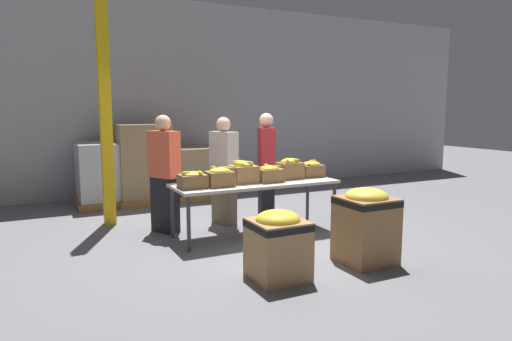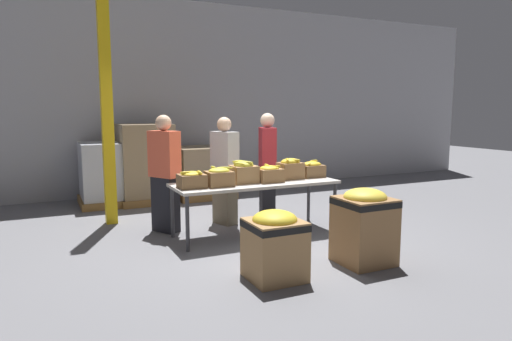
% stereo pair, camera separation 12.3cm
% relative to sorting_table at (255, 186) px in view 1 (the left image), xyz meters
% --- Properties ---
extents(ground_plane, '(30.00, 30.00, 0.00)m').
position_rel_sorting_table_xyz_m(ground_plane, '(0.00, 0.00, -0.70)').
color(ground_plane, slate).
extents(wall_back, '(16.00, 0.08, 4.00)m').
position_rel_sorting_table_xyz_m(wall_back, '(0.00, 3.79, 1.30)').
color(wall_back, '#A8A8AD').
rests_on(wall_back, ground_plane).
extents(sorting_table, '(2.33, 0.83, 0.75)m').
position_rel_sorting_table_xyz_m(sorting_table, '(0.00, 0.00, 0.00)').
color(sorting_table, beige).
rests_on(sorting_table, ground_plane).
extents(banana_box_0, '(0.34, 0.32, 0.24)m').
position_rel_sorting_table_xyz_m(banana_box_0, '(-0.95, -0.07, 0.17)').
color(banana_box_0, olive).
rests_on(banana_box_0, sorting_table).
extents(banana_box_1, '(0.36, 0.31, 0.27)m').
position_rel_sorting_table_xyz_m(banana_box_1, '(-0.58, -0.10, 0.18)').
color(banana_box_1, olive).
rests_on(banana_box_1, sorting_table).
extents(banana_box_2, '(0.34, 0.32, 0.32)m').
position_rel_sorting_table_xyz_m(banana_box_2, '(-0.17, 0.01, 0.21)').
color(banana_box_2, '#A37A4C').
rests_on(banana_box_2, sorting_table).
extents(banana_box_3, '(0.34, 0.29, 0.25)m').
position_rel_sorting_table_xyz_m(banana_box_3, '(0.19, -0.07, 0.17)').
color(banana_box_3, olive).
rests_on(banana_box_3, sorting_table).
extents(banana_box_4, '(0.34, 0.27, 0.31)m').
position_rel_sorting_table_xyz_m(banana_box_4, '(0.59, 0.04, 0.21)').
color(banana_box_4, olive).
rests_on(banana_box_4, sorting_table).
extents(banana_box_5, '(0.34, 0.27, 0.26)m').
position_rel_sorting_table_xyz_m(banana_box_5, '(0.97, 0.06, 0.17)').
color(banana_box_5, olive).
rests_on(banana_box_5, sorting_table).
extents(volunteer_0, '(0.34, 0.49, 1.65)m').
position_rel_sorting_table_xyz_m(volunteer_0, '(-0.17, 0.75, 0.12)').
color(volunteer_0, '#6B604C').
rests_on(volunteer_0, ground_plane).
extents(volunteer_1, '(0.36, 0.51, 1.71)m').
position_rel_sorting_table_xyz_m(volunteer_1, '(0.59, 0.80, 0.15)').
color(volunteer_1, black).
rests_on(volunteer_1, ground_plane).
extents(volunteer_2, '(0.42, 0.51, 1.69)m').
position_rel_sorting_table_xyz_m(volunteer_2, '(-1.11, 0.70, 0.14)').
color(volunteer_2, black).
rests_on(volunteer_2, ground_plane).
extents(donation_bin_0, '(0.56, 0.56, 0.74)m').
position_rel_sorting_table_xyz_m(donation_bin_0, '(-0.55, -1.64, -0.31)').
color(donation_bin_0, '#A37A4C').
rests_on(donation_bin_0, ground_plane).
extents(donation_bin_1, '(0.58, 0.58, 0.88)m').
position_rel_sorting_table_xyz_m(donation_bin_1, '(0.61, -1.64, -0.24)').
color(donation_bin_1, olive).
rests_on(donation_bin_1, ground_plane).
extents(support_pillar, '(0.17, 0.17, 4.00)m').
position_rel_sorting_table_xyz_m(support_pillar, '(-1.77, 1.53, 1.30)').
color(support_pillar, yellow).
rests_on(support_pillar, ground_plane).
extents(pallet_stack_0, '(1.13, 1.13, 1.01)m').
position_rel_sorting_table_xyz_m(pallet_stack_0, '(0.21, 3.00, -0.21)').
color(pallet_stack_0, olive).
rests_on(pallet_stack_0, ground_plane).
extents(pallet_stack_1, '(1.03, 1.03, 1.49)m').
position_rel_sorting_table_xyz_m(pallet_stack_1, '(-0.92, 2.95, 0.03)').
color(pallet_stack_1, olive).
rests_on(pallet_stack_1, ground_plane).
extents(pallet_stack_2, '(1.09, 1.09, 1.15)m').
position_rel_sorting_table_xyz_m(pallet_stack_2, '(-1.58, 3.05, -0.14)').
color(pallet_stack_2, olive).
rests_on(pallet_stack_2, ground_plane).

